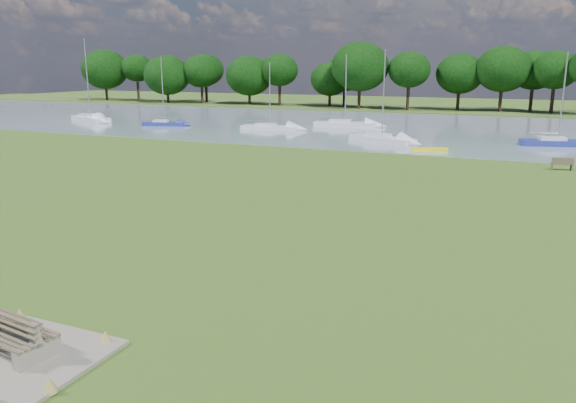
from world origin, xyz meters
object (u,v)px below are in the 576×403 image
at_px(sailboat_4, 269,126).
at_px(sailboat_7, 381,137).
at_px(sailboat_6, 557,141).
at_px(sailboat_5, 344,123).
at_px(sailboat_2, 90,117).
at_px(kayak, 430,149).
at_px(bench_pair, 15,336).
at_px(riverbank_bench, 562,164).
at_px(sailboat_3, 164,122).

xyz_separation_m(sailboat_4, sailboat_7, (14.08, -5.15, 0.06)).
height_order(sailboat_4, sailboat_6, sailboat_6).
bearing_deg(sailboat_7, sailboat_5, 146.36).
xyz_separation_m(sailboat_2, sailboat_7, (39.57, -4.87, -0.08)).
height_order(kayak, sailboat_2, sailboat_2).
relative_size(kayak, sailboat_4, 0.40).
bearing_deg(bench_pair, sailboat_2, 138.76).
xyz_separation_m(sailboat_2, sailboat_6, (54.55, -1.33, -0.06)).
height_order(bench_pair, sailboat_5, sailboat_5).
bearing_deg(sailboat_6, riverbank_bench, -105.36).
distance_m(sailboat_2, sailboat_3, 12.40).
relative_size(sailboat_3, sailboat_6, 0.98).
relative_size(riverbank_bench, kayak, 0.51).
bearing_deg(bench_pair, sailboat_5, 107.44).
bearing_deg(sailboat_2, sailboat_3, 18.38).
relative_size(bench_pair, kayak, 0.72).
xyz_separation_m(riverbank_bench, sailboat_5, (-22.36, 20.57, 0.11)).
bearing_deg(sailboat_5, kayak, -62.30).
bearing_deg(sailboat_4, sailboat_2, 173.86).
relative_size(sailboat_4, sailboat_5, 0.89).
relative_size(riverbank_bench, sailboat_5, 0.18).
relative_size(bench_pair, riverbank_bench, 1.41).
bearing_deg(sailboat_4, sailboat_3, 179.66).
height_order(sailboat_5, sailboat_7, sailboat_7).
relative_size(sailboat_5, sailboat_6, 1.01).
distance_m(sailboat_2, sailboat_7, 39.87).
bearing_deg(sailboat_3, bench_pair, -76.73).
bearing_deg(sailboat_7, sailboat_2, -163.81).
bearing_deg(sailboat_2, riverbank_bench, 9.36).
distance_m(bench_pair, sailboat_3, 54.82).
xyz_separation_m(sailboat_3, sailboat_4, (13.16, 1.48, -0.06)).
bearing_deg(riverbank_bench, sailboat_4, 143.00).
bearing_deg(sailboat_2, sailboat_6, 22.55).
bearing_deg(sailboat_7, sailboat_4, -176.88).
bearing_deg(sailboat_7, kayak, -16.36).
bearing_deg(kayak, riverbank_bench, -46.45).
distance_m(riverbank_bench, kayak, 10.98).
relative_size(bench_pair, sailboat_2, 0.20).
relative_size(bench_pair, sailboat_6, 0.26).
distance_m(sailboat_3, sailboat_6, 42.21).
bearing_deg(sailboat_6, bench_pair, -121.17).
bearing_deg(riverbank_bench, sailboat_2, 154.88).
height_order(bench_pair, sailboat_3, sailboat_3).
bearing_deg(sailboat_3, sailboat_4, -12.60).
distance_m(riverbank_bench, sailboat_7, 17.69).
bearing_deg(bench_pair, sailboat_4, 116.20).
distance_m(bench_pair, sailboat_6, 47.98).
bearing_deg(sailboat_5, sailboat_2, 179.92).
distance_m(bench_pair, sailboat_7, 42.72).
relative_size(sailboat_2, sailboat_6, 1.27).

